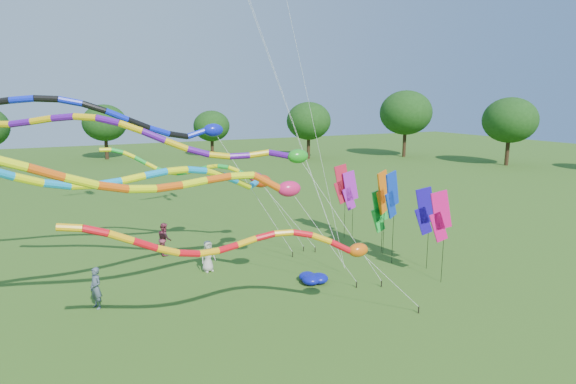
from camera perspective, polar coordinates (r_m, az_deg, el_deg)
name	(u,v)px	position (r m, az deg, el deg)	size (l,w,h in m)	color
ground	(347,316)	(20.21, 7.01, -14.41)	(160.00, 160.00, 0.00)	#275817
tree_ring	(318,175)	(20.47, 3.61, 2.08)	(117.41, 119.48, 9.72)	#382314
tube_kite_red	(262,244)	(17.01, -3.14, -6.17)	(12.79, 1.52, 5.61)	black
tube_kite_orange	(156,178)	(17.74, -15.43, 1.57)	(17.56, 1.56, 8.10)	black
tube_kite_purple	(189,142)	(20.41, -11.68, 5.79)	(15.17, 5.50, 8.69)	black
tube_kite_blue	(106,118)	(23.14, -20.79, 8.24)	(17.11, 1.69, 9.56)	black
tube_kite_cyan	(182,179)	(21.01, -12.48, 1.54)	(15.13, 5.81, 7.46)	black
tube_kite_green	(203,169)	(26.33, -10.10, 2.66)	(10.64, 3.98, 6.61)	black
banner_pole_red	(342,184)	(29.67, 6.40, 0.92)	(1.16, 0.17, 4.72)	black
banner_pole_blue_a	(392,195)	(25.37, 12.21, -0.35)	(1.14, 0.40, 5.01)	black
banner_pole_orange	(383,193)	(26.90, 11.16, -0.09)	(1.13, 0.45, 4.81)	black
banner_pole_green	(379,211)	(27.23, 10.77, -2.20)	(1.16, 0.09, 3.75)	black
banner_pole_magenta_a	(440,216)	(23.46, 17.60, -2.78)	(1.14, 0.39, 4.52)	black
banner_pole_blue_b	(425,211)	(25.21, 15.93, -2.20)	(1.13, 0.44, 4.32)	black
banner_pole_violet	(350,191)	(29.87, 7.35, 0.17)	(1.16, 0.13, 4.30)	black
blue_nylon_heap	(320,279)	(23.28, 3.85, -10.23)	(1.55, 1.59, 0.46)	#0B1295
person_a	(208,256)	(24.86, -9.46, -7.51)	(0.78, 0.51, 1.60)	#BAB2A8
person_b	(96,288)	(21.96, -21.82, -10.52)	(0.64, 0.42, 1.77)	#44505F
person_c	(165,239)	(27.89, -14.42, -5.40)	(0.89, 0.69, 1.83)	brown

